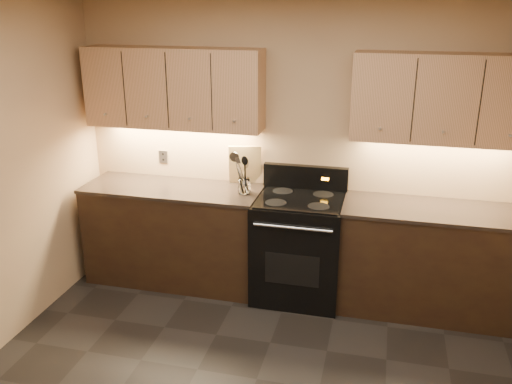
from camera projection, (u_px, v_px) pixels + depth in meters
wall_back at (298, 147)px, 4.82m from camera, size 4.00×0.04×2.60m
counter_left at (175, 234)px, 5.07m from camera, size 1.62×0.62×0.93m
counter_right at (428, 260)px, 4.56m from camera, size 1.46×0.62×0.93m
stove at (299, 246)px, 4.79m from camera, size 0.76×0.68×1.14m
upper_cab_left at (174, 88)px, 4.76m from camera, size 1.60×0.30×0.70m
upper_cab_right at (445, 99)px, 4.25m from camera, size 1.44×0.30×0.70m
outlet_plate at (163, 157)px, 5.17m from camera, size 0.08×0.01×0.12m
utensil_crock at (244, 186)px, 4.74m from camera, size 0.12×0.12×0.14m
cutting_board at (245, 165)px, 4.95m from camera, size 0.31×0.16×0.37m
wooden_spoon at (241, 176)px, 4.70m from camera, size 0.10×0.12×0.29m
black_spoon at (245, 172)px, 4.71m from camera, size 0.09×0.16×0.35m
black_turner at (243, 172)px, 4.67m from camera, size 0.20×0.17×0.38m
steel_spatula at (248, 173)px, 4.71m from camera, size 0.18×0.15×0.36m
steel_skimmer at (247, 173)px, 4.67m from camera, size 0.20×0.11×0.37m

